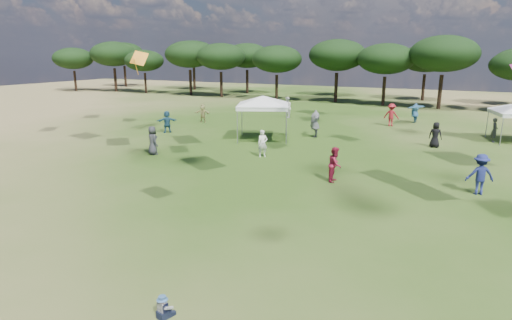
# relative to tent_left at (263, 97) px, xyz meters

# --- Properties ---
(tree_line) EXTENTS (108.78, 17.63, 7.77)m
(tree_line) POSITION_rel_tent_left_xyz_m (8.75, 26.28, 2.56)
(tree_line) COLOR black
(tree_line) RESTS_ON ground
(tent_left) EXTENTS (6.26, 6.26, 3.28)m
(tent_left) POSITION_rel_tent_left_xyz_m (0.00, 0.00, 0.00)
(tent_left) COLOR gray
(tent_left) RESTS_ON ground
(toddler) EXTENTS (0.40, 0.43, 0.54)m
(toddler) POSITION_rel_tent_left_xyz_m (6.78, -19.39, -2.62)
(toddler) COLOR black
(toddler) RESTS_ON ground
(festival_crowd) EXTENTS (27.94, 21.22, 1.93)m
(festival_crowd) POSITION_rel_tent_left_xyz_m (4.58, 2.91, -1.99)
(festival_crowd) COLOR navy
(festival_crowd) RESTS_ON ground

